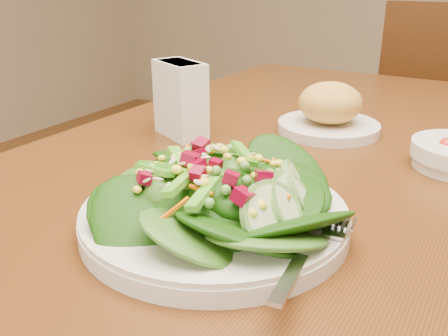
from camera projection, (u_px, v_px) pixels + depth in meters
The scene contains 5 objects.
dining_table at pixel (325, 234), 0.73m from camera, with size 0.90×1.40×0.75m.
chair_far at pixel (441, 137), 1.66m from camera, with size 0.45×0.46×0.92m.
salad_plate at pixel (222, 203), 0.52m from camera, with size 0.29×0.28×0.08m.
bread_plate at pixel (330, 112), 0.83m from camera, with size 0.17×0.17×0.09m.
napkin_holder at pixel (180, 97), 0.81m from camera, with size 0.11×0.09×0.12m.
Camera 1 is at (0.20, -0.62, 1.01)m, focal length 40.00 mm.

